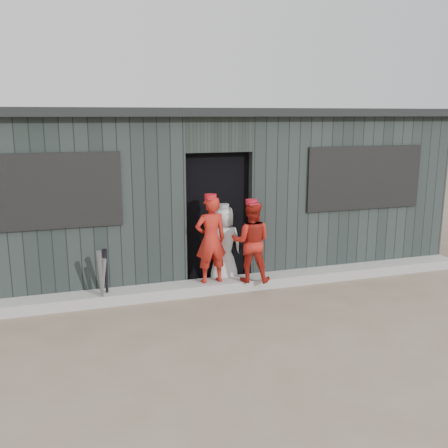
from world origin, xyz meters
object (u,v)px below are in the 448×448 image
object	(u,v)px
player_red_right	(251,242)
player_grey_back	(223,245)
bat_left	(103,282)
bat_mid	(101,279)
bat_right	(106,276)
dugout	(194,188)
player_red_left	(211,240)

from	to	relation	value
player_red_right	player_grey_back	distance (m)	0.52
bat_left	bat_mid	bearing A→B (deg)	-103.02
bat_right	player_grey_back	bearing A→B (deg)	11.62
bat_mid	bat_right	xyz separation A→B (m)	(0.08, 0.14, -0.01)
bat_mid	dugout	bearing A→B (deg)	47.39
bat_mid	bat_right	bearing A→B (deg)	61.33
bat_right	player_grey_back	distance (m)	1.81
bat_right	dugout	size ratio (longest dim) A/B	0.10
bat_left	bat_right	size ratio (longest dim) A/B	0.85
bat_right	dugout	distance (m)	2.59
bat_left	bat_right	bearing A→B (deg)	35.58
bat_left	bat_mid	distance (m)	0.12
player_grey_back	dugout	world-z (taller)	dugout
bat_left	bat_right	world-z (taller)	bat_right
bat_right	player_grey_back	world-z (taller)	player_grey_back
player_red_left	bat_left	bearing A→B (deg)	1.14
player_red_right	bat_mid	bearing A→B (deg)	24.54
bat_left	bat_mid	world-z (taller)	bat_mid
bat_right	bat_mid	bearing A→B (deg)	-118.67
bat_right	player_red_left	bearing A→B (deg)	3.26
bat_left	player_grey_back	xyz separation A→B (m)	(1.82, 0.40, 0.26)
bat_left	player_red_right	bearing A→B (deg)	-0.30
bat_mid	player_red_right	bearing A→B (deg)	2.40
bat_mid	player_grey_back	world-z (taller)	player_grey_back
player_red_left	dugout	xyz separation A→B (m)	(0.19, 1.69, 0.51)
bat_right	dugout	world-z (taller)	dugout
bat_right	player_red_right	world-z (taller)	player_red_right
player_red_right	dugout	xyz separation A→B (m)	(-0.37, 1.82, 0.55)
bat_mid	player_red_left	distance (m)	1.62
bat_right	player_red_left	world-z (taller)	player_red_left
player_red_left	dugout	size ratio (longest dim) A/B	0.15
dugout	bat_right	bearing A→B (deg)	-133.49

